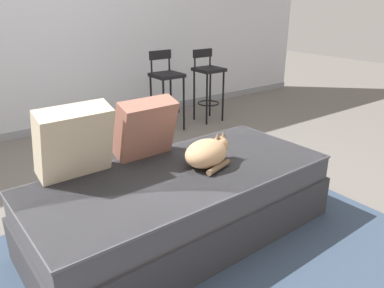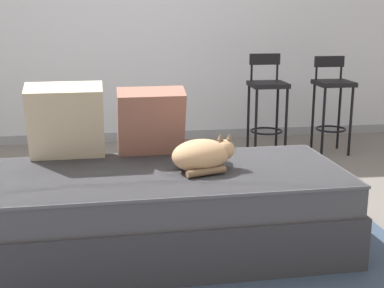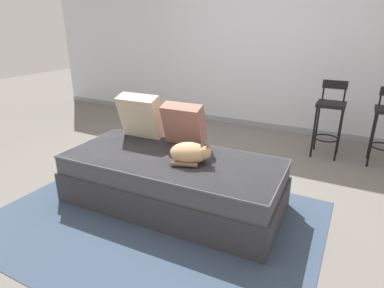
{
  "view_description": "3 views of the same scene",
  "coord_description": "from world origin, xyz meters",
  "views": [
    {
      "loc": [
        -1.19,
        -2.13,
        1.46
      ],
      "look_at": [
        0.15,
        -0.3,
        0.58
      ],
      "focal_mm": 35.0,
      "sensor_mm": 36.0,
      "label": 1
    },
    {
      "loc": [
        -0.26,
        -3.13,
        1.29
      ],
      "look_at": [
        0.15,
        -0.3,
        0.58
      ],
      "focal_mm": 50.0,
      "sensor_mm": 36.0,
      "label": 2
    },
    {
      "loc": [
        1.35,
        -2.59,
        1.56
      ],
      "look_at": [
        0.15,
        -0.3,
        0.58
      ],
      "focal_mm": 30.0,
      "sensor_mm": 36.0,
      "label": 3
    }
  ],
  "objects": [
    {
      "name": "wall_back_panel",
      "position": [
        0.0,
        2.25,
        1.3
      ],
      "size": [
        8.0,
        0.1,
        2.6
      ],
      "primitive_type": "cube",
      "color": "silver",
      "rests_on": "ground"
    },
    {
      "name": "ground_plane",
      "position": [
        0.0,
        0.0,
        0.0
      ],
      "size": [
        16.0,
        16.0,
        0.0
      ],
      "primitive_type": "plane",
      "color": "#66605B",
      "rests_on": "ground"
    },
    {
      "name": "throw_pillow_corner",
      "position": [
        -0.54,
        -0.08,
        0.68
      ],
      "size": [
        0.43,
        0.28,
        0.45
      ],
      "color": "beige",
      "rests_on": "couch"
    },
    {
      "name": "cat",
      "position": [
        0.19,
        -0.41,
        0.54
      ],
      "size": [
        0.38,
        0.32,
        0.2
      ],
      "color": "tan",
      "rests_on": "couch"
    },
    {
      "name": "wall_baseboard_trim",
      "position": [
        0.0,
        2.2,
        0.04
      ],
      "size": [
        8.0,
        0.02,
        0.09
      ],
      "primitive_type": "cube",
      "color": "gray",
      "rests_on": "ground"
    },
    {
      "name": "area_rug",
      "position": [
        0.0,
        -0.7,
        0.0
      ],
      "size": [
        2.64,
        1.97,
        0.01
      ],
      "primitive_type": "cube",
      "color": "#334256",
      "rests_on": "ground"
    },
    {
      "name": "bar_stool_near_window",
      "position": [
        1.09,
        1.48,
        0.53
      ],
      "size": [
        0.32,
        0.32,
        0.91
      ],
      "color": "black",
      "rests_on": "ground"
    },
    {
      "name": "bar_stool_by_doorway",
      "position": [
        1.7,
        1.48,
        0.54
      ],
      "size": [
        0.32,
        0.32,
        0.88
      ],
      "color": "black",
      "rests_on": "ground"
    },
    {
      "name": "couch",
      "position": [
        0.0,
        -0.4,
        0.23
      ],
      "size": [
        1.96,
        0.93,
        0.46
      ],
      "color": "#353539",
      "rests_on": "ground"
    },
    {
      "name": "throw_pillow_middle",
      "position": [
        -0.06,
        -0.07,
        0.66
      ],
      "size": [
        0.39,
        0.26,
        0.41
      ],
      "color": "#936051",
      "rests_on": "couch"
    }
  ]
}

